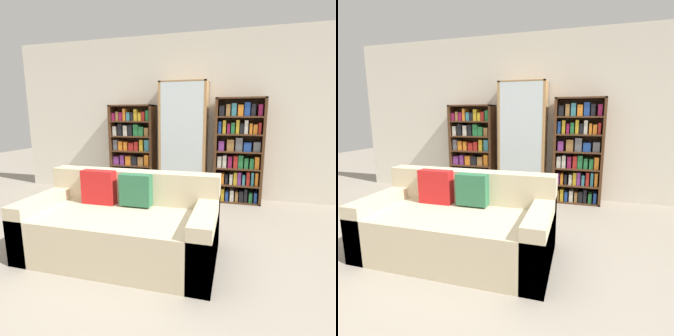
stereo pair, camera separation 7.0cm
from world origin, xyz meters
The scene contains 7 objects.
ground_plane centered at (0.00, 0.00, 0.00)m, with size 16.00×16.00×0.00m, color gray.
wall_back centered at (0.00, 2.75, 1.35)m, with size 6.39×0.06×2.70m.
couch centered at (-0.23, 0.54, 0.29)m, with size 1.87×0.91×0.81m.
bookshelf_left centered at (-0.90, 2.55, 0.77)m, with size 0.78×0.32×1.56m.
display_cabinet centered at (0.00, 2.53, 0.97)m, with size 0.76×0.36×1.92m.
bookshelf_right centered at (0.89, 2.55, 0.81)m, with size 0.75×0.32×1.66m.
wine_bottle centered at (0.34, 2.13, 0.16)m, with size 0.07×0.07×0.39m.
Camera 2 is at (0.91, -1.71, 1.37)m, focal length 28.00 mm.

